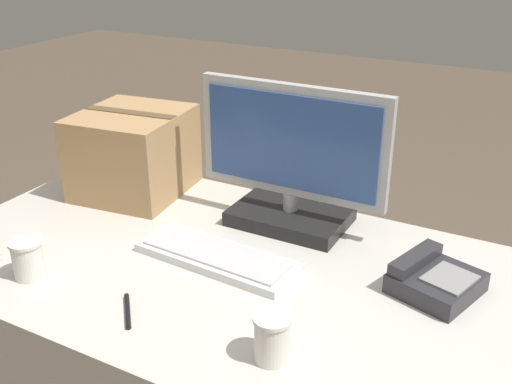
{
  "coord_description": "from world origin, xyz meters",
  "views": [
    {
      "loc": [
        0.63,
        -1.15,
        1.55
      ],
      "look_at": [
        -0.07,
        0.15,
        0.88
      ],
      "focal_mm": 42.0,
      "sensor_mm": 36.0,
      "label": 1
    }
  ],
  "objects_px": {
    "desk_phone": "(434,280)",
    "cardboard_box": "(134,153)",
    "keyboard": "(217,256)",
    "pen_marker": "(128,311)",
    "paper_cup_right": "(272,338)",
    "monitor": "(291,169)",
    "paper_cup_left": "(28,259)"
  },
  "relations": [
    {
      "from": "desk_phone",
      "to": "cardboard_box",
      "type": "distance_m",
      "value": 1.03
    },
    {
      "from": "keyboard",
      "to": "pen_marker",
      "type": "height_order",
      "value": "keyboard"
    },
    {
      "from": "cardboard_box",
      "to": "pen_marker",
      "type": "bearing_deg",
      "value": -53.09
    },
    {
      "from": "cardboard_box",
      "to": "pen_marker",
      "type": "height_order",
      "value": "cardboard_box"
    },
    {
      "from": "paper_cup_right",
      "to": "pen_marker",
      "type": "bearing_deg",
      "value": -177.2
    },
    {
      "from": "monitor",
      "to": "desk_phone",
      "type": "height_order",
      "value": "monitor"
    },
    {
      "from": "monitor",
      "to": "paper_cup_left",
      "type": "relative_size",
      "value": 5.55
    },
    {
      "from": "monitor",
      "to": "paper_cup_left",
      "type": "bearing_deg",
      "value": -127.83
    },
    {
      "from": "paper_cup_right",
      "to": "desk_phone",
      "type": "bearing_deg",
      "value": 60.43
    },
    {
      "from": "monitor",
      "to": "paper_cup_left",
      "type": "distance_m",
      "value": 0.74
    },
    {
      "from": "monitor",
      "to": "desk_phone",
      "type": "relative_size",
      "value": 2.43
    },
    {
      "from": "keyboard",
      "to": "cardboard_box",
      "type": "relative_size",
      "value": 1.19
    },
    {
      "from": "desk_phone",
      "to": "paper_cup_left",
      "type": "xyz_separation_m",
      "value": [
        -0.91,
        -0.42,
        0.02
      ]
    },
    {
      "from": "keyboard",
      "to": "pen_marker",
      "type": "distance_m",
      "value": 0.3
    },
    {
      "from": "paper_cup_left",
      "to": "keyboard",
      "type": "bearing_deg",
      "value": 37.8
    },
    {
      "from": "desk_phone",
      "to": "cardboard_box",
      "type": "bearing_deg",
      "value": -170.01
    },
    {
      "from": "desk_phone",
      "to": "paper_cup_left",
      "type": "relative_size",
      "value": 2.28
    },
    {
      "from": "cardboard_box",
      "to": "pen_marker",
      "type": "xyz_separation_m",
      "value": [
        0.42,
        -0.55,
        -0.13
      ]
    },
    {
      "from": "paper_cup_left",
      "to": "pen_marker",
      "type": "distance_m",
      "value": 0.32
    },
    {
      "from": "paper_cup_right",
      "to": "cardboard_box",
      "type": "relative_size",
      "value": 0.28
    },
    {
      "from": "monitor",
      "to": "paper_cup_right",
      "type": "relative_size",
      "value": 5.42
    },
    {
      "from": "paper_cup_right",
      "to": "pen_marker",
      "type": "distance_m",
      "value": 0.37
    },
    {
      "from": "paper_cup_right",
      "to": "monitor",
      "type": "bearing_deg",
      "value": 111.95
    },
    {
      "from": "monitor",
      "to": "paper_cup_left",
      "type": "xyz_separation_m",
      "value": [
        -0.45,
        -0.58,
        -0.12
      ]
    },
    {
      "from": "paper_cup_left",
      "to": "pen_marker",
      "type": "height_order",
      "value": "paper_cup_left"
    },
    {
      "from": "keyboard",
      "to": "paper_cup_left",
      "type": "bearing_deg",
      "value": -138.7
    },
    {
      "from": "keyboard",
      "to": "paper_cup_right",
      "type": "bearing_deg",
      "value": -39.03
    },
    {
      "from": "monitor",
      "to": "cardboard_box",
      "type": "height_order",
      "value": "monitor"
    },
    {
      "from": "keyboard",
      "to": "desk_phone",
      "type": "bearing_deg",
      "value": 17.17
    },
    {
      "from": "monitor",
      "to": "pen_marker",
      "type": "bearing_deg",
      "value": -102.96
    },
    {
      "from": "paper_cup_left",
      "to": "cardboard_box",
      "type": "bearing_deg",
      "value": 100.32
    },
    {
      "from": "monitor",
      "to": "desk_phone",
      "type": "bearing_deg",
      "value": -18.99
    }
  ]
}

